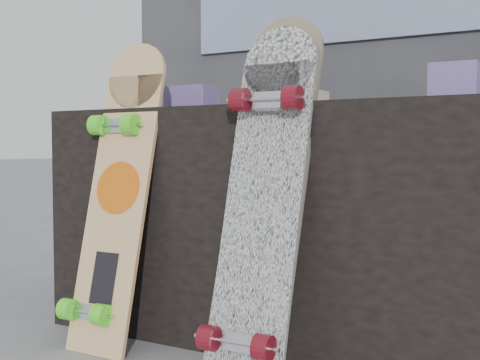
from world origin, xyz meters
The scene contains 9 objects.
vendor_table centered at (0.00, 0.50, 0.40)m, with size 1.60×0.60×0.80m, color black.
booth centered at (0.00, 1.35, 1.10)m, with size 2.40×0.22×2.20m.
merch_box_purple centered at (-0.39, 0.52, 0.85)m, with size 0.18×0.12×0.10m, color #4C3E7F.
merch_box_small centered at (0.58, 0.52, 0.86)m, with size 0.14×0.14×0.12m, color #4C3E7F.
merch_box_flat centered at (0.04, 0.53, 0.83)m, with size 0.22×0.10×0.06m, color #D1B78C.
longboard_geisha centered at (-0.43, 0.15, 0.54)m, with size 0.24×0.27×1.03m.
longboard_celtic centered at (0.11, 0.17, 0.57)m, with size 0.24×0.36×1.08m.
longboard_cascadia centered at (0.12, 0.11, 0.53)m, with size 0.24×0.35×1.03m.
skateboard_dark centered at (-0.47, 0.15, 0.49)m, with size 0.21×0.31×0.95m.
Camera 1 is at (0.90, -1.42, 0.66)m, focal length 45.00 mm.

